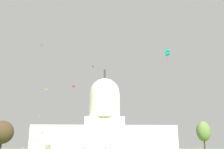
{
  "coord_description": "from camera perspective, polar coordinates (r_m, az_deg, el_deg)",
  "views": [
    {
      "loc": [
        0.6,
        -28.15,
        1.85
      ],
      "look_at": [
        5.54,
        72.33,
        29.61
      ],
      "focal_mm": 42.17,
      "sensor_mm": 36.0,
      "label": 1
    }
  ],
  "objects": [
    {
      "name": "capitol_building",
      "position": [
        228.38,
        -1.66,
        -10.58
      ],
      "size": [
        120.1,
        26.74,
        69.09
      ],
      "color": "silver",
      "rests_on": "ground_plane"
    },
    {
      "name": "event_tent",
      "position": [
        81.61,
        -15.05,
        -14.0
      ],
      "size": [
        4.66,
        7.26,
        6.14
      ],
      "rotation": [
        0.0,
        0.0,
        -0.06
      ],
      "color": "white",
      "rests_on": "ground_plane"
    },
    {
      "name": "tree_west_far",
      "position": [
        114.51,
        -22.74,
        -11.48
      ],
      "size": [
        11.93,
        11.87,
        11.96
      ],
      "color": "#42301E",
      "rests_on": "ground_plane"
    },
    {
      "name": "tree_east_near",
      "position": [
        124.29,
        19.21,
        -11.56
      ],
      "size": [
        8.71,
        8.38,
        12.81
      ],
      "color": "#42301E",
      "rests_on": "ground_plane"
    },
    {
      "name": "kite_turquoise_mid",
      "position": [
        63.58,
        11.9,
        4.65
      ],
      "size": [
        1.51,
        1.49,
        3.56
      ],
      "rotation": [
        0.0,
        0.0,
        0.92
      ],
      "color": "teal"
    },
    {
      "name": "kite_black_high",
      "position": [
        192.36,
        -4.16,
        1.72
      ],
      "size": [
        0.93,
        1.26,
        3.03
      ],
      "rotation": [
        0.0,
        0.0,
        4.42
      ],
      "color": "black"
    },
    {
      "name": "kite_magenta_mid",
      "position": [
        126.42,
        -8.29,
        -2.51
      ],
      "size": [
        1.4,
        1.46,
        2.57
      ],
      "rotation": [
        0.0,
        0.0,
        5.91
      ],
      "color": "#D1339E"
    },
    {
      "name": "kite_blue_high",
      "position": [
        162.32,
        -15.03,
        6.12
      ],
      "size": [
        1.58,
        1.04,
        0.2
      ],
      "rotation": [
        0.0,
        0.0,
        0.2
      ],
      "color": "blue"
    },
    {
      "name": "kite_yellow_low",
      "position": [
        71.09,
        -13.7,
        -3.62
      ],
      "size": [
        1.74,
        1.76,
        3.12
      ],
      "rotation": [
        0.0,
        0.0,
        0.81
      ],
      "color": "yellow"
    },
    {
      "name": "kite_cyan_mid",
      "position": [
        165.1,
        -15.54,
        -8.67
      ],
      "size": [
        0.76,
        0.68,
        1.03
      ],
      "rotation": [
        0.0,
        0.0,
        1.63
      ],
      "color": "#33BCDB"
    }
  ]
}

